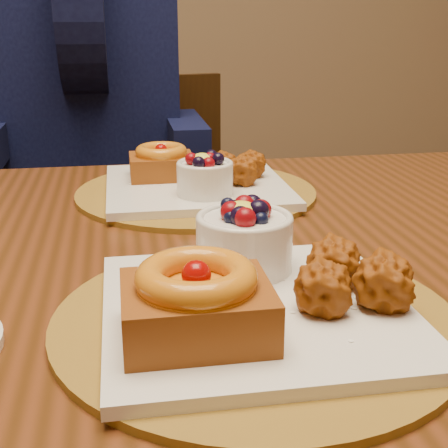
{
  "coord_description": "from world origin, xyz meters",
  "views": [
    {
      "loc": [
        -0.02,
        -0.81,
        1.03
      ],
      "look_at": [
        0.07,
        -0.25,
        0.84
      ],
      "focal_mm": 50.0,
      "sensor_mm": 36.0,
      "label": 1
    }
  ],
  "objects_px": {
    "place_setting_near": "(251,291)",
    "place_setting_far": "(195,182)",
    "dining_table": "(218,297)",
    "chair_far": "(165,218)",
    "diner": "(87,77)"
  },
  "relations": [
    {
      "from": "place_setting_far",
      "to": "chair_far",
      "type": "xyz_separation_m",
      "value": [
        0.0,
        0.73,
        -0.3
      ]
    },
    {
      "from": "place_setting_far",
      "to": "diner",
      "type": "xyz_separation_m",
      "value": [
        -0.18,
        0.58,
        0.11
      ]
    },
    {
      "from": "dining_table",
      "to": "diner",
      "type": "bearing_deg",
      "value": 102.93
    },
    {
      "from": "dining_table",
      "to": "diner",
      "type": "height_order",
      "value": "diner"
    },
    {
      "from": "place_setting_near",
      "to": "chair_far",
      "type": "height_order",
      "value": "chair_far"
    },
    {
      "from": "dining_table",
      "to": "place_setting_near",
      "type": "bearing_deg",
      "value": -91.03
    },
    {
      "from": "chair_far",
      "to": "dining_table",
      "type": "bearing_deg",
      "value": -101.88
    },
    {
      "from": "place_setting_far",
      "to": "chair_far",
      "type": "bearing_deg",
      "value": 89.76
    },
    {
      "from": "dining_table",
      "to": "diner",
      "type": "xyz_separation_m",
      "value": [
        -0.18,
        0.79,
        0.21
      ]
    },
    {
      "from": "place_setting_near",
      "to": "chair_far",
      "type": "xyz_separation_m",
      "value": [
        0.0,
        1.16,
        -0.31
      ]
    },
    {
      "from": "chair_far",
      "to": "place_setting_near",
      "type": "bearing_deg",
      "value": -102.06
    },
    {
      "from": "place_setting_near",
      "to": "place_setting_far",
      "type": "relative_size",
      "value": 1.0
    },
    {
      "from": "place_setting_near",
      "to": "place_setting_far",
      "type": "distance_m",
      "value": 0.43
    },
    {
      "from": "chair_far",
      "to": "diner",
      "type": "xyz_separation_m",
      "value": [
        -0.18,
        -0.16,
        0.41
      ]
    },
    {
      "from": "place_setting_far",
      "to": "diner",
      "type": "relative_size",
      "value": 0.46
    }
  ]
}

